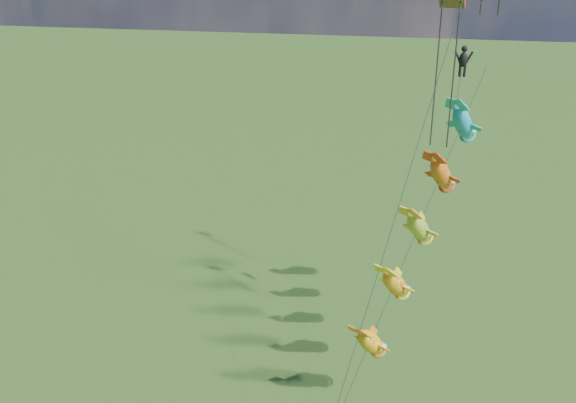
# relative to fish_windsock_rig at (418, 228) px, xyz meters

# --- Properties ---
(fish_windsock_rig) EXTENTS (7.02, 14.44, 16.71)m
(fish_windsock_rig) POSITION_rel_fish_windsock_rig_xyz_m (0.00, 0.00, 0.00)
(fish_windsock_rig) COLOR brown
(fish_windsock_rig) RESTS_ON ground
(parafoil_rig) EXTENTS (7.42, 16.40, 27.30)m
(parafoil_rig) POSITION_rel_fish_windsock_rig_xyz_m (1.27, 0.12, 9.91)
(parafoil_rig) COLOR brown
(parafoil_rig) RESTS_ON ground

